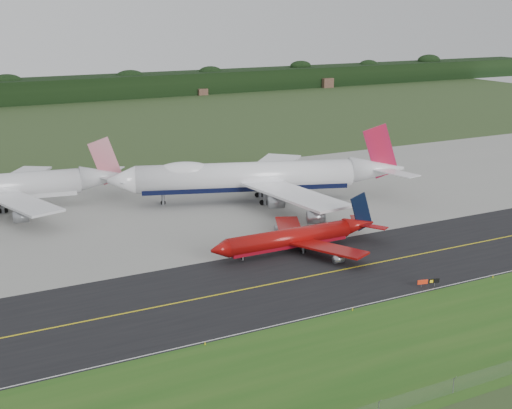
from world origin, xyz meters
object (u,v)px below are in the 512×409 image
(jet_red_737, at_px, (298,237))
(taxiway_sign, at_px, (428,282))
(jet_star_tail, at_px, (0,188))
(jet_ba_747, at_px, (256,176))

(jet_red_737, xyz_separation_m, taxiway_sign, (10.57, -27.87, -1.89))
(jet_star_tail, height_order, taxiway_sign, jet_star_tail)
(jet_ba_747, height_order, taxiway_sign, jet_ba_747)
(jet_red_737, distance_m, jet_star_tail, 77.72)
(jet_star_tail, bearing_deg, taxiway_sign, -56.03)
(jet_star_tail, bearing_deg, jet_red_737, -51.01)
(jet_ba_747, xyz_separation_m, taxiway_sign, (0.23, -65.83, -5.59))
(jet_ba_747, distance_m, jet_star_tail, 63.32)
(jet_ba_747, relative_size, taxiway_sign, 17.99)
(jet_ba_747, distance_m, taxiway_sign, 66.07)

